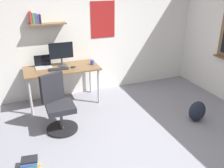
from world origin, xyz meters
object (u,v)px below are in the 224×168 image
Objects in this scene: computer_mouse at (73,67)px; coffee_mug at (92,62)px; laptop at (43,65)px; backpack at (197,111)px; book_stack_on_floor at (30,163)px; keyboard at (59,69)px; monitor_primary at (61,52)px; office_chair at (58,107)px; desk at (62,71)px.

computer_mouse is 1.13× the size of coffee_mug.
laptop reaches higher than backpack.
book_stack_on_floor is (-2.86, -0.16, -0.12)m from backpack.
computer_mouse is at bearing -0.00° from keyboard.
monitor_primary is 2.74m from backpack.
keyboard is 4.02× the size of coffee_mug.
laptop is 0.35m from keyboard.
computer_mouse is at bearing 57.87° from book_stack_on_floor.
backpack is 1.48× the size of book_stack_on_floor.
laptop is at bearing 135.91° from keyboard.
office_chair reaches higher than book_stack_on_floor.
computer_mouse reaches higher than keyboard.
keyboard is at bearing 180.00° from computer_mouse.
monitor_primary is 2.24m from book_stack_on_floor.
monitor_primary reaches higher than office_chair.
office_chair is 2.54× the size of backpack.
monitor_primary is 1.25× the size of keyboard.
laptop reaches higher than office_chair.
computer_mouse is (0.28, -0.00, 0.01)m from keyboard.
keyboard reaches higher than desk.
office_chair reaches higher than keyboard.
monitor_primary is at bearing 61.05° from keyboard.
laptop is at bearing 143.75° from backpack.
desk is 2.01m from book_stack_on_floor.
laptop reaches higher than coffee_mug.
desk is at bearing -108.08° from monitor_primary.
computer_mouse is 0.41m from coffee_mug.
book_stack_on_floor is (-0.82, -1.73, -0.61)m from desk.
office_chair is at bearing -134.63° from coffee_mug.
monitor_primary is 0.36m from computer_mouse.
computer_mouse reaches higher than desk.
laptop reaches higher than desk.
desk is 0.14m from keyboard.
computer_mouse is (0.21, -0.08, 0.09)m from desk.
desk reaches higher than backpack.
monitor_primary is at bearing 166.07° from coffee_mug.
office_chair is 3.06× the size of laptop.
backpack is at bearing -35.20° from keyboard.
backpack is 2.86m from book_stack_on_floor.
keyboard is 0.28m from computer_mouse.
office_chair is 1.15m from laptop.
coffee_mug is at bearing 45.37° from office_chair.
monitor_primary is at bearing 139.99° from backpack.
keyboard is 0.99× the size of backpack.
computer_mouse is at bearing -24.49° from laptop.
desk is 0.36m from monitor_primary.
backpack is at bearing 3.17° from book_stack_on_floor.
monitor_primary is (0.04, 0.11, 0.34)m from desk.
monitor_primary reaches higher than keyboard.
backpack is at bearing -37.64° from desk.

